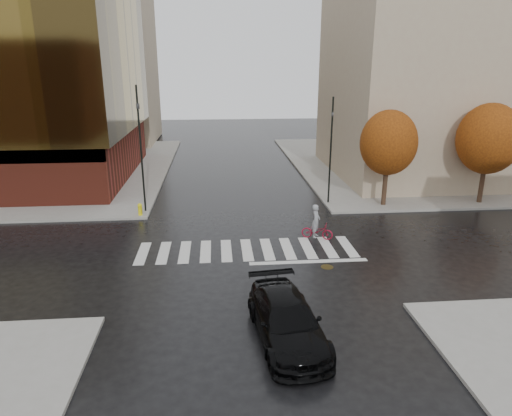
{
  "coord_description": "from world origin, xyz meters",
  "views": [
    {
      "loc": [
        -1.49,
        -22.04,
        9.56
      ],
      "look_at": [
        0.59,
        1.57,
        2.0
      ],
      "focal_mm": 32.0,
      "sensor_mm": 36.0,
      "label": 1
    }
  ],
  "objects_px": {
    "sedan": "(287,320)",
    "traffic_light_ne": "(331,144)",
    "cyclist": "(317,227)",
    "fire_hydrant": "(140,209)",
    "traffic_light_nw": "(140,140)"
  },
  "relations": [
    {
      "from": "traffic_light_nw",
      "to": "fire_hydrant",
      "type": "height_order",
      "value": "traffic_light_nw"
    },
    {
      "from": "sedan",
      "to": "traffic_light_nw",
      "type": "xyz_separation_m",
      "value": [
        -7.17,
        15.28,
        4.1
      ]
    },
    {
      "from": "traffic_light_nw",
      "to": "fire_hydrant",
      "type": "relative_size",
      "value": 10.19
    },
    {
      "from": "fire_hydrant",
      "to": "traffic_light_ne",
      "type": "bearing_deg",
      "value": 7.78
    },
    {
      "from": "cyclist",
      "to": "fire_hydrant",
      "type": "distance_m",
      "value": 11.56
    },
    {
      "from": "sedan",
      "to": "cyclist",
      "type": "xyz_separation_m",
      "value": [
        3.19,
        9.67,
        -0.09
      ]
    },
    {
      "from": "cyclist",
      "to": "traffic_light_nw",
      "type": "distance_m",
      "value": 12.51
    },
    {
      "from": "traffic_light_nw",
      "to": "fire_hydrant",
      "type": "xyz_separation_m",
      "value": [
        -0.2,
        -0.9,
        -4.3
      ]
    },
    {
      "from": "traffic_light_nw",
      "to": "traffic_light_ne",
      "type": "height_order",
      "value": "traffic_light_nw"
    },
    {
      "from": "cyclist",
      "to": "traffic_light_ne",
      "type": "distance_m",
      "value": 7.73
    },
    {
      "from": "cyclist",
      "to": "fire_hydrant",
      "type": "xyz_separation_m",
      "value": [
        -10.56,
        4.72,
        -0.1
      ]
    },
    {
      "from": "sedan",
      "to": "traffic_light_ne",
      "type": "height_order",
      "value": "traffic_light_ne"
    },
    {
      "from": "traffic_light_nw",
      "to": "fire_hydrant",
      "type": "distance_m",
      "value": 4.39
    },
    {
      "from": "sedan",
      "to": "traffic_light_ne",
      "type": "xyz_separation_m",
      "value": [
        5.43,
        16.13,
        3.51
      ]
    },
    {
      "from": "traffic_light_ne",
      "to": "sedan",
      "type": "bearing_deg",
      "value": 84.05
    }
  ]
}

